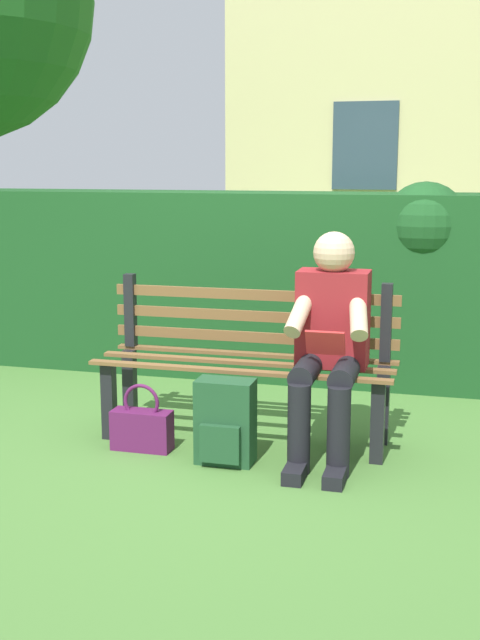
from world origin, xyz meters
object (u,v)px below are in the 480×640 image
Objects in this scene: person_seated at (329,339)px; backpack at (225,423)px; park_bench at (248,359)px; handbag at (142,428)px.

person_seated is 2.67× the size of backpack.
backpack is (0.01, 0.43, -0.24)m from park_bench.
handbag is at bearing -8.17° from backpack.
handbag is (0.51, 0.36, -0.34)m from park_bench.
park_bench is at bearing -91.61° from backpack.
park_bench is 0.71m from handbag.
park_bench is at bearing -144.70° from handbag.
park_bench reaches higher than handbag.
handbag is (0.50, -0.07, -0.09)m from backpack.
person_seated reaches higher than park_bench.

